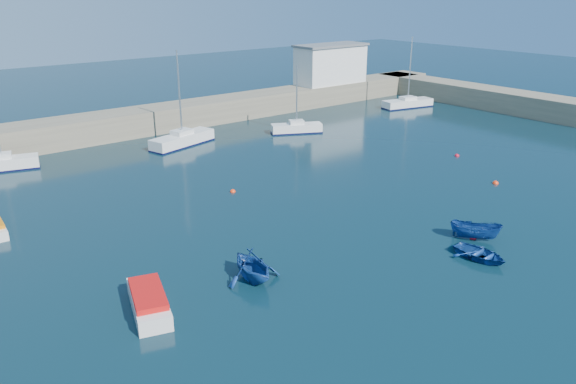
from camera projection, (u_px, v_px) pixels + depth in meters
ground at (513, 319)px, 27.40m from camera, size 220.00×220.00×0.00m
back_wall at (125, 123)px, 60.75m from camera, size 96.00×4.50×2.60m
right_arm at (476, 96)px, 76.16m from camera, size 4.50×32.00×2.60m
harbor_office at (331, 65)px, 76.96m from camera, size 10.00×4.00×5.00m
sailboat_5 at (3, 163)px, 49.32m from camera, size 6.11×3.14×7.87m
sailboat_6 at (182, 139)px, 56.97m from camera, size 7.53×3.92×9.51m
sailboat_7 at (297, 128)px, 61.90m from camera, size 5.65×3.88×7.39m
sailboat_8 at (408, 103)px, 74.97m from camera, size 7.32×3.42×9.18m
motorboat_1 at (149, 301)px, 27.93m from camera, size 2.86×4.85×1.12m
dinghy_center at (480, 254)px, 33.27m from camera, size 2.44×3.33×0.67m
dinghy_left at (252, 265)px, 30.68m from camera, size 3.37×3.80×1.85m
dinghy_right at (476, 231)px, 35.74m from camera, size 2.68×3.32×1.22m
buoy_1 at (473, 238)px, 36.11m from camera, size 0.43×0.43×0.43m
buoy_2 at (495, 184)px, 46.15m from camera, size 0.50×0.50×0.50m
buoy_3 at (233, 192)px, 44.29m from camera, size 0.44×0.44×0.44m
buoy_4 at (457, 156)px, 53.65m from camera, size 0.45×0.45×0.45m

